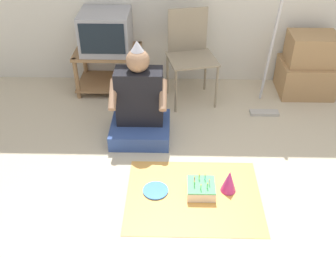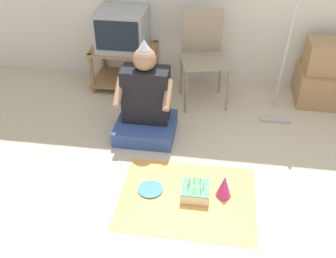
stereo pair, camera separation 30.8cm
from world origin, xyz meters
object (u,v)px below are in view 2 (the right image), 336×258
(dust_mop, at_px, (281,82))
(cardboard_box_stack, at_px, (327,75))
(birthday_cake, at_px, (195,191))
(paper_plate, at_px, (150,189))
(folding_chair, at_px, (204,51))
(party_hat_blue, at_px, (224,186))
(person_seated, at_px, (146,105))
(tv, at_px, (122,29))

(dust_mop, bearing_deg, cardboard_box_stack, 37.83)
(birthday_cake, height_order, paper_plate, birthday_cake)
(folding_chair, xyz_separation_m, birthday_cake, (0.07, -1.46, -0.48))
(party_hat_blue, bearing_deg, person_seated, 135.13)
(cardboard_box_stack, bearing_deg, person_seated, -153.95)
(cardboard_box_stack, xyz_separation_m, birthday_cake, (-1.17, -1.58, -0.24))
(tv, height_order, cardboard_box_stack, tv)
(party_hat_blue, bearing_deg, tv, 125.54)
(tv, bearing_deg, party_hat_blue, -54.46)
(tv, bearing_deg, birthday_cake, -60.36)
(person_seated, bearing_deg, cardboard_box_stack, 26.05)
(person_seated, height_order, paper_plate, person_seated)
(paper_plate, bearing_deg, folding_chair, 79.03)
(person_seated, bearing_deg, party_hat_blue, -44.87)
(cardboard_box_stack, height_order, paper_plate, cardboard_box_stack)
(folding_chair, relative_size, dust_mop, 0.71)
(cardboard_box_stack, height_order, dust_mop, dust_mop)
(tv, height_order, dust_mop, dust_mop)
(cardboard_box_stack, bearing_deg, dust_mop, -142.17)
(paper_plate, bearing_deg, tv, 109.57)
(cardboard_box_stack, height_order, person_seated, person_seated)
(folding_chair, relative_size, person_seated, 1.00)
(tv, relative_size, folding_chair, 0.54)
(person_seated, relative_size, birthday_cake, 4.29)
(cardboard_box_stack, relative_size, party_hat_blue, 3.43)
(tv, distance_m, birthday_cake, 1.94)
(person_seated, height_order, birthday_cake, person_seated)
(dust_mop, distance_m, party_hat_blue, 1.29)
(folding_chair, distance_m, dust_mop, 0.80)
(dust_mop, height_order, person_seated, dust_mop)
(birthday_cake, bearing_deg, paper_plate, 178.26)
(folding_chair, relative_size, party_hat_blue, 4.80)
(dust_mop, relative_size, birthday_cake, 6.10)
(person_seated, relative_size, party_hat_blue, 4.78)
(tv, distance_m, paper_plate, 1.81)
(person_seated, xyz_separation_m, birthday_cake, (0.52, -0.75, -0.25))
(folding_chair, height_order, paper_plate, folding_chair)
(folding_chair, relative_size, paper_plate, 4.66)
(cardboard_box_stack, xyz_separation_m, dust_mop, (-0.49, -0.38, 0.09))
(dust_mop, xyz_separation_m, party_hat_blue, (-0.47, -1.16, -0.28))
(cardboard_box_stack, bearing_deg, tv, 179.39)
(folding_chair, distance_m, birthday_cake, 1.54)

